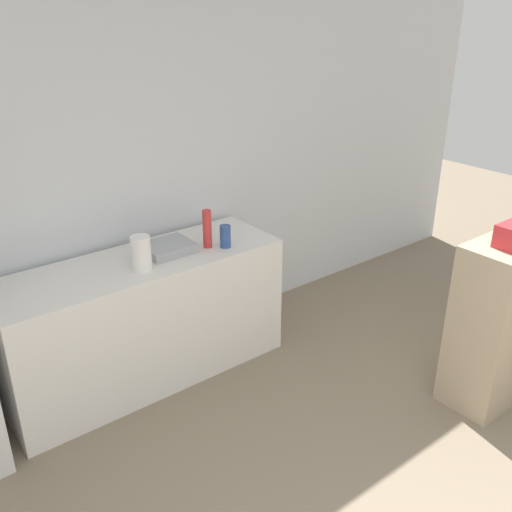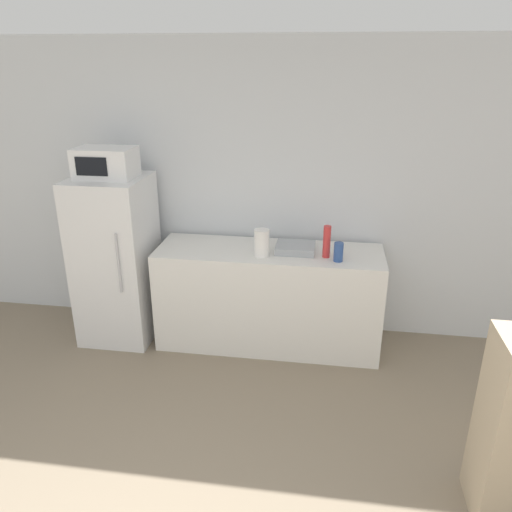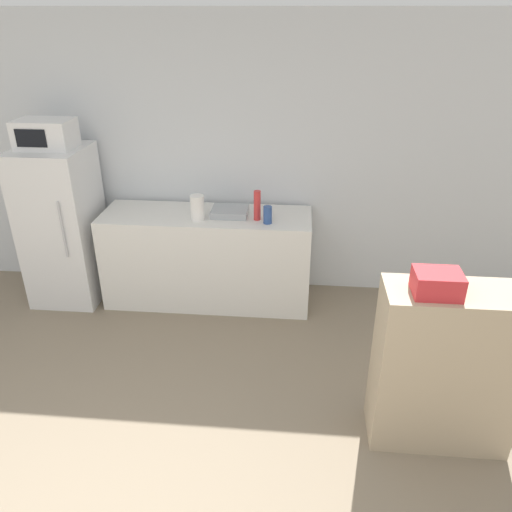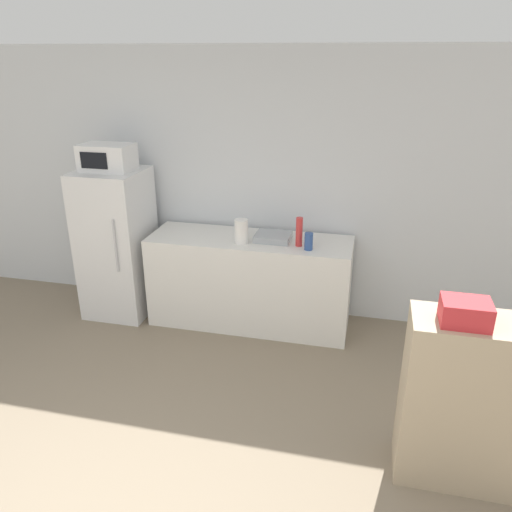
{
  "view_description": "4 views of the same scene",
  "coord_description": "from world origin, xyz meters",
  "views": [
    {
      "loc": [
        -1.27,
        -0.23,
        2.45
      ],
      "look_at": [
        0.67,
        2.25,
        1.03
      ],
      "focal_mm": 40.0,
      "sensor_mm": 36.0,
      "label": 1
    },
    {
      "loc": [
        0.7,
        -1.03,
        2.41
      ],
      "look_at": [
        0.24,
        2.01,
        1.19
      ],
      "focal_mm": 35.0,
      "sensor_mm": 36.0,
      "label": 2
    },
    {
      "loc": [
        1.06,
        -1.29,
        2.58
      ],
      "look_at": [
        0.76,
        1.97,
        0.95
      ],
      "focal_mm": 35.0,
      "sensor_mm": 36.0,
      "label": 3
    },
    {
      "loc": [
        1.29,
        -1.39,
        2.52
      ],
      "look_at": [
        0.48,
        2.05,
        1.08
      ],
      "focal_mm": 35.0,
      "sensor_mm": 36.0,
      "label": 4
    }
  ],
  "objects": [
    {
      "name": "bottle_short",
      "position": [
        0.79,
        2.75,
        0.97
      ],
      "size": [
        0.08,
        0.08,
        0.16
      ],
      "primitive_type": "cylinder",
      "color": "#2D4C8C",
      "rests_on": "counter"
    },
    {
      "name": "basket",
      "position": [
        1.86,
        1.25,
        1.19
      ],
      "size": [
        0.27,
        0.21,
        0.14
      ],
      "primitive_type": "cube",
      "color": "red",
      "rests_on": "shelf_cabinet"
    },
    {
      "name": "wall_back",
      "position": [
        0.0,
        3.29,
        1.3
      ],
      "size": [
        8.0,
        0.06,
        2.6
      ],
      "primitive_type": "cube",
      "color": "silver",
      "rests_on": "ground_plane"
    },
    {
      "name": "sink_basin",
      "position": [
        0.44,
        2.92,
        0.92
      ],
      "size": [
        0.33,
        0.28,
        0.06
      ],
      "primitive_type": "cube",
      "color": "#9EA3A8",
      "rests_on": "counter"
    },
    {
      "name": "bottle_tall",
      "position": [
        0.7,
        2.82,
        1.02
      ],
      "size": [
        0.06,
        0.06,
        0.27
      ],
      "primitive_type": "cylinder",
      "color": "red",
      "rests_on": "counter"
    },
    {
      "name": "counter",
      "position": [
        0.22,
        2.9,
        0.45
      ],
      "size": [
        1.93,
        0.62,
        0.89
      ],
      "primitive_type": "cube",
      "color": "silver",
      "rests_on": "ground_plane"
    },
    {
      "name": "paper_towel_roll",
      "position": [
        0.17,
        2.77,
        1.0
      ],
      "size": [
        0.12,
        0.12,
        0.23
      ],
      "primitive_type": "cylinder",
      "color": "white",
      "rests_on": "counter"
    },
    {
      "name": "refrigerator",
      "position": [
        -1.15,
        2.85,
        0.74
      ],
      "size": [
        0.63,
        0.66,
        1.48
      ],
      "color": "silver",
      "rests_on": "ground_plane"
    },
    {
      "name": "shelf_cabinet",
      "position": [
        2.02,
        1.29,
        0.56
      ],
      "size": [
        0.87,
        0.38,
        1.12
      ],
      "primitive_type": "cube",
      "color": "tan",
      "rests_on": "ground_plane"
    },
    {
      "name": "microwave",
      "position": [
        -1.15,
        2.85,
        1.61
      ],
      "size": [
        0.48,
        0.33,
        0.25
      ],
      "color": "white",
      "rests_on": "refrigerator"
    }
  ]
}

